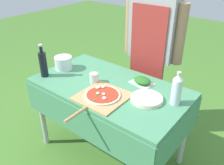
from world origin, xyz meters
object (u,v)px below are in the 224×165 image
Objects in this scene: prep_table at (109,95)px; herb_container at (142,81)px; oil_bottle at (43,64)px; sauce_jar at (94,78)px; plate_stack at (146,99)px; person_cook at (152,43)px; pizza_on_peel at (102,96)px; mixing_tub at (63,63)px; water_bottle at (177,89)px.

prep_table is 6.34× the size of herb_container.
oil_bottle is 0.50m from sauce_jar.
plate_stack is at bearing 13.58° from oil_bottle.
person_cook is 0.75m from plate_stack.
sauce_jar is (-0.22, 0.15, 0.03)m from pizza_on_peel.
pizza_on_peel is at bearing -14.93° from mixing_tub.
mixing_tub is 0.43m from sauce_jar.
mixing_tub is at bearing 177.17° from sauce_jar.
water_bottle is (1.16, 0.33, 0.00)m from oil_bottle.
pizza_on_peel is 0.36m from plate_stack.
mixing_tub is (0.02, 0.22, -0.06)m from oil_bottle.
plate_stack is at bearing 1.02° from mixing_tub.
water_bottle is at bearing 132.15° from person_cook.
pizza_on_peel is 0.59m from water_bottle.
person_cook is 0.76m from water_bottle.
prep_table is 0.81× the size of person_cook.
person_cook reaches higher than oil_bottle.
oil_bottle reaches higher than herb_container.
person_cook is 0.72m from sauce_jar.
sauce_jar is (0.43, -0.02, -0.02)m from mixing_tub.
herb_container is at bearing 108.42° from person_cook.
person_cook is at bearing 134.38° from water_bottle.
sauce_jar is at bearing -175.84° from plate_stack.
water_bottle reaches higher than prep_table.
herb_container is at bearing 35.90° from sauce_jar.
person_cook reaches higher than prep_table.
oil_bottle is 1.22× the size of plate_stack.
water_bottle is at bearing 10.91° from sauce_jar.
pizza_on_peel is at bearing -148.27° from plate_stack.
person_cook is 7.86× the size of herb_container.
mixing_tub is (-0.77, -0.23, 0.04)m from herb_container.
person_cook is at bearing 54.06° from oil_bottle.
mixing_tub is at bearing -174.16° from water_bottle.
mixing_tub is at bearing -177.93° from prep_table.
herb_container is (-0.37, 0.11, -0.10)m from water_bottle.
oil_bottle is at bearing -156.33° from sauce_jar.
oil_bottle is (-0.59, -0.24, 0.23)m from prep_table.
plate_stack is at bearing 4.16° from sauce_jar.
water_bottle is 1.60× the size of mixing_tub.
prep_table is 0.23m from pizza_on_peel.
oil_bottle is (-0.63, -0.87, -0.09)m from person_cook.
oil_bottle is 1.00m from plate_stack.
person_cook reaches higher than pizza_on_peel.
herb_container is 0.28m from plate_stack.
sauce_jar is (-0.35, -0.25, 0.01)m from herb_container.
prep_table is at bearing 110.35° from pizza_on_peel.
herb_container is at bearing 45.60° from prep_table.
pizza_on_peel is at bearing -149.94° from water_bottle.
herb_container is 2.43× the size of sauce_jar.
person_cook is at bearing 91.10° from pizza_on_peel.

